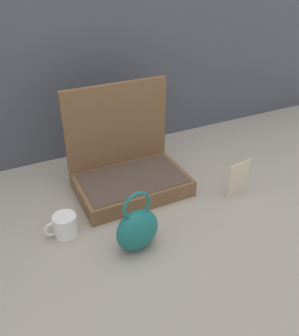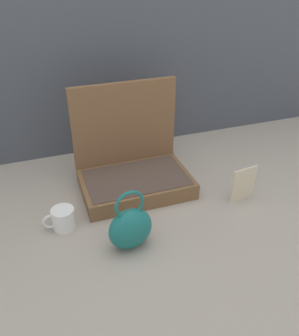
% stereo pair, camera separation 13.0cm
% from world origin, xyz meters
% --- Properties ---
extents(ground_plane, '(6.00, 6.00, 0.00)m').
position_xyz_m(ground_plane, '(0.00, 0.00, 0.00)').
color(ground_plane, '#9E9384').
extents(back_wall, '(3.20, 0.06, 1.40)m').
position_xyz_m(back_wall, '(0.00, 0.58, 0.70)').
color(back_wall, '#474C54').
rests_on(back_wall, ground_plane).
extents(open_suitcase, '(0.46, 0.31, 0.43)m').
position_xyz_m(open_suitcase, '(-0.02, 0.17, 0.10)').
color(open_suitcase, brown).
rests_on(open_suitcase, ground_plane).
extents(teal_pouch_handbag, '(0.17, 0.11, 0.23)m').
position_xyz_m(teal_pouch_handbag, '(-0.14, -0.19, 0.08)').
color(teal_pouch_handbag, '#196B66').
rests_on(teal_pouch_handbag, ground_plane).
extents(coffee_mug, '(0.12, 0.09, 0.08)m').
position_xyz_m(coffee_mug, '(-0.35, -0.01, 0.04)').
color(coffee_mug, white).
rests_on(coffee_mug, ground_plane).
extents(info_card_left, '(0.12, 0.02, 0.15)m').
position_xyz_m(info_card_left, '(0.38, -0.08, 0.08)').
color(info_card_left, beige).
rests_on(info_card_left, ground_plane).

